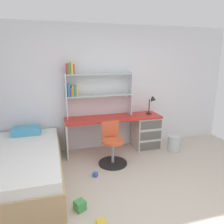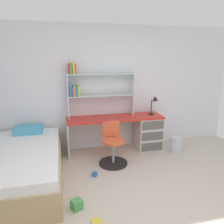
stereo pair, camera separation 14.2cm
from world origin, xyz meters
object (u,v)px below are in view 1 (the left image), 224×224
Objects in this scene: bed_platform at (23,167)px; waste_bin at (174,143)px; desk_lamp at (153,102)px; swivel_chair at (112,148)px; desk at (137,130)px; bookshelf_hutch at (90,86)px; toy_block_blue_0 at (95,175)px; toy_block_green_4 at (80,205)px.

waste_bin is at bearing 8.33° from bed_platform.
desk_lamp is 1.34m from swivel_chair.
desk_lamp is (0.33, -0.00, 0.57)m from desk.
bookshelf_hutch is at bearing 173.77° from desk_lamp.
bookshelf_hutch is 3.46× the size of desk_lamp.
toy_block_blue_0 is (-1.10, -0.90, -0.37)m from desk.
bookshelf_hutch is at bearing 111.93° from swivel_chair.
bookshelf_hutch is 1.68m from toy_block_blue_0.
desk is at bearing 48.43° from toy_block_green_4.
toy_block_green_4 is at bearing -48.95° from bed_platform.
bed_platform is 2.91m from waste_bin.
bookshelf_hutch reaches higher than desk.
desk is at bearing -8.10° from bookshelf_hutch.
desk_lamp is at bearing 26.93° from swivel_chair.
bookshelf_hutch is at bearing 36.63° from bed_platform.
toy_block_blue_0 is (-0.40, -0.37, -0.26)m from swivel_chair.
swivel_chair is 0.60m from toy_block_blue_0.
bed_platform reaches higher than toy_block_blue_0.
swivel_chair is at bearing 43.08° from toy_block_blue_0.
bookshelf_hutch is 4.14× the size of waste_bin.
bookshelf_hutch is 1.74× the size of swivel_chair.
swivel_chair is 0.37× the size of bed_platform.
bed_platform is 1.15m from toy_block_green_4.
desk is 0.81m from waste_bin.
desk is 5.08× the size of desk_lamp.
bookshelf_hutch reaches higher than toy_block_blue_0.
swivel_chair is at bearing 55.96° from toy_block_green_4.
bed_platform is 6.50× the size of waste_bin.
toy_block_green_4 is (-1.77, -1.62, -0.92)m from desk_lamp.
waste_bin is at bearing -44.29° from desk_lamp.
swivel_chair is 6.00× the size of toy_block_green_4.
toy_block_green_4 is at bearing -137.49° from desk_lamp.
bed_platform is at bearing -171.67° from waste_bin.
bed_platform is (-2.52, -0.77, -0.72)m from desk_lamp.
waste_bin reaches higher than toy_block_green_4.
bookshelf_hutch reaches higher than desk_lamp.
toy_block_blue_0 is at bearing -147.90° from desk_lamp.
desk_lamp is at bearing -6.23° from bookshelf_hutch.
toy_block_blue_0 is at bearing -162.93° from waste_bin.
desk_lamp reaches higher than swivel_chair.
desk is 1.47m from toy_block_blue_0.
desk_lamp is 5.39× the size of toy_block_blue_0.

